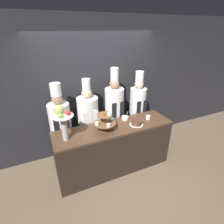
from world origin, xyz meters
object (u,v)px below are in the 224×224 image
object	(u,v)px
chef_left	(61,124)
cup_white	(148,117)
chef_center_right	(114,110)
cake_round	(136,123)
fruit_pedestal	(62,118)
serving_bowl_far	(125,118)
chef_center_left	(88,119)
chef_right	(138,107)
tiered_stand	(105,121)

from	to	relation	value
chef_left	cup_white	bearing A→B (deg)	-18.15
cup_white	chef_left	bearing A→B (deg)	161.85
cup_white	chef_center_right	bearing A→B (deg)	132.87
cake_round	cup_white	distance (m)	0.33
fruit_pedestal	chef_center_right	world-z (taller)	chef_center_right
serving_bowl_far	chef_left	distance (m)	1.22
chef_center_left	chef_right	xyz separation A→B (m)	(1.13, -0.00, 0.04)
fruit_pedestal	cake_round	xyz separation A→B (m)	(1.28, -0.07, -0.33)
chef_center_right	fruit_pedestal	bearing A→B (deg)	-154.32
tiered_stand	fruit_pedestal	size ratio (longest dim) A/B	0.66
cup_white	serving_bowl_far	world-z (taller)	serving_bowl_far
fruit_pedestal	chef_center_left	xyz separation A→B (m)	(0.55, 0.54, -0.38)
serving_bowl_far	chef_right	size ratio (longest dim) A/B	0.09
tiered_stand	chef_left	size ratio (longest dim) A/B	0.22
serving_bowl_far	chef_left	xyz separation A→B (m)	(-1.17, 0.34, -0.05)
tiered_stand	chef_center_left	size ratio (longest dim) A/B	0.22
cup_white	chef_center_left	world-z (taller)	chef_center_left
cup_white	chef_right	world-z (taller)	chef_right
tiered_stand	chef_center_right	xyz separation A→B (m)	(0.43, 0.54, -0.11)
tiered_stand	chef_center_right	world-z (taller)	chef_center_right
cake_round	cup_white	size ratio (longest dim) A/B	2.90
fruit_pedestal	cake_round	distance (m)	1.32
chef_left	chef_center_left	distance (m)	0.54
chef_center_right	chef_left	bearing A→B (deg)	180.00
chef_center_right	chef_right	world-z (taller)	chef_center_right
cup_white	chef_right	xyz separation A→B (m)	(0.08, 0.52, -0.01)
cake_round	serving_bowl_far	bearing A→B (deg)	108.38
cake_round	chef_center_left	distance (m)	0.95
cup_white	chef_center_left	xyz separation A→B (m)	(-1.04, 0.52, -0.05)
cake_round	fruit_pedestal	bearing A→B (deg)	176.74
serving_bowl_far	chef_right	world-z (taller)	chef_right
tiered_stand	chef_center_right	bearing A→B (deg)	51.53
tiered_stand	serving_bowl_far	bearing A→B (deg)	21.94
chef_center_left	chef_right	size ratio (longest dim) A/B	0.98
chef_center_left	chef_right	world-z (taller)	chef_right
chef_center_left	chef_center_right	size ratio (longest dim) A/B	0.92
chef_right	serving_bowl_far	bearing A→B (deg)	-145.47
chef_center_left	chef_right	distance (m)	1.13
cake_round	chef_center_left	size ratio (longest dim) A/B	0.14
cake_round	chef_left	world-z (taller)	chef_left
cup_white	chef_center_right	xyz separation A→B (m)	(-0.48, 0.52, 0.03)
serving_bowl_far	chef_left	size ratio (longest dim) A/B	0.09
fruit_pedestal	chef_left	bearing A→B (deg)	88.04
cake_round	chef_left	distance (m)	1.40
tiered_stand	cup_white	size ratio (longest dim) A/B	4.54
tiered_stand	chef_left	xyz separation A→B (m)	(-0.67, 0.54, -0.19)
chef_right	chef_center_right	bearing A→B (deg)	-180.00
tiered_stand	chef_center_left	world-z (taller)	chef_center_left
cake_round	serving_bowl_far	distance (m)	0.28
tiered_stand	chef_left	world-z (taller)	chef_left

